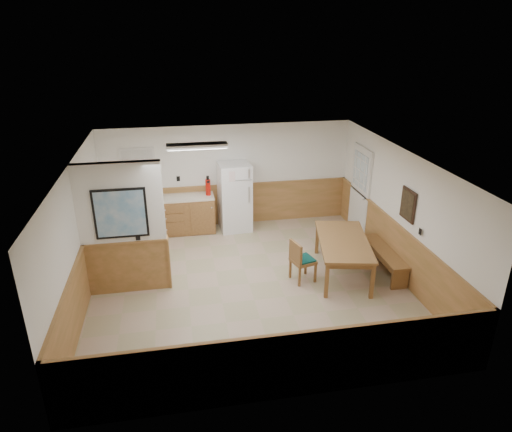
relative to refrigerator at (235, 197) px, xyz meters
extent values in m
plane|color=tan|center=(-0.10, -2.63, -0.83)|extent=(6.00, 6.00, 0.00)
cube|color=white|center=(-0.10, -2.63, 1.67)|extent=(6.00, 6.00, 0.02)
cube|color=white|center=(-0.10, 0.37, 0.42)|extent=(6.00, 0.02, 2.50)
cube|color=white|center=(2.90, -2.63, 0.42)|extent=(0.02, 6.00, 2.50)
cube|color=white|center=(-3.10, -2.63, 0.42)|extent=(0.02, 6.00, 2.50)
cube|color=#B87C49|center=(-0.10, 0.35, -0.33)|extent=(6.00, 0.04, 1.00)
cube|color=#B87C49|center=(2.88, -2.63, -0.33)|extent=(0.04, 6.00, 1.00)
cube|color=#B87C49|center=(-3.08, -2.63, -0.33)|extent=(0.04, 6.00, 1.00)
cube|color=white|center=(-2.35, -2.43, 0.92)|extent=(1.50, 0.15, 1.50)
cube|color=#B87C49|center=(-2.35, -2.43, -0.33)|extent=(1.50, 0.17, 1.00)
cube|color=black|center=(-2.35, -2.52, 0.77)|extent=(0.92, 0.03, 0.92)
cube|color=silver|center=(-2.35, -2.54, 0.77)|extent=(0.84, 0.01, 0.84)
cube|color=olive|center=(-1.20, 0.05, -0.40)|extent=(1.40, 0.60, 0.86)
cube|color=olive|center=(-2.67, 0.05, -0.40)|extent=(0.06, 0.60, 0.86)
cube|color=olive|center=(-1.93, 0.05, -0.40)|extent=(0.06, 0.60, 0.86)
cube|color=beige|center=(-1.60, 0.05, 0.05)|extent=(2.20, 0.60, 0.04)
cube|color=beige|center=(-1.60, 0.35, 0.12)|extent=(2.20, 0.02, 0.10)
cube|color=white|center=(2.87, -0.73, 0.20)|extent=(0.05, 1.02, 2.15)
cube|color=white|center=(2.86, -0.73, 0.20)|extent=(0.04, 0.90, 2.05)
cube|color=silver|center=(2.83, -0.73, 0.72)|extent=(0.02, 0.76, 0.80)
cube|color=white|center=(-2.20, 0.35, 0.72)|extent=(0.80, 0.03, 1.00)
cube|color=silver|center=(-2.20, 0.34, 0.72)|extent=(0.70, 0.01, 0.90)
cube|color=black|center=(2.87, -2.93, 0.72)|extent=(0.03, 0.50, 0.60)
cube|color=black|center=(2.85, -2.93, 0.72)|extent=(0.01, 0.42, 0.52)
cube|color=white|center=(-0.90, -1.33, 1.62)|extent=(1.20, 0.30, 0.08)
cube|color=white|center=(-0.90, -1.33, 1.58)|extent=(1.15, 0.25, 0.01)
cube|color=white|center=(0.00, 0.00, 0.00)|extent=(0.78, 0.75, 1.66)
cube|color=silver|center=(0.29, -0.36, 0.68)|extent=(0.03, 0.02, 0.21)
cube|color=silver|center=(0.29, -0.36, 0.17)|extent=(0.03, 0.02, 0.39)
cube|color=#A26F3B|center=(1.80, -2.58, -0.10)|extent=(1.32, 2.05, 0.05)
cube|color=#A26F3B|center=(1.80, -2.58, -0.18)|extent=(1.20, 1.93, 0.10)
cube|color=#A26F3B|center=(1.21, -3.36, -0.48)|extent=(0.08, 0.08, 0.70)
cube|color=#A26F3B|center=(1.58, -1.63, -0.48)|extent=(0.08, 0.08, 0.70)
cube|color=#A26F3B|center=(2.02, -3.53, -0.48)|extent=(0.08, 0.08, 0.70)
cube|color=#A26F3B|center=(2.39, -1.80, -0.48)|extent=(0.08, 0.08, 0.70)
cube|color=#A26F3B|center=(2.68, -2.58, -0.40)|extent=(0.37, 1.61, 0.05)
cube|color=#A26F3B|center=(2.68, -3.33, -0.63)|extent=(0.33, 0.06, 0.40)
cube|color=#A26F3B|center=(2.68, -1.83, -0.63)|extent=(0.33, 0.06, 0.40)
cube|color=#A26F3B|center=(0.96, -2.68, -0.41)|extent=(0.51, 0.51, 0.06)
cube|color=#0E463D|center=(0.96, -2.68, -0.36)|extent=(0.46, 0.46, 0.03)
cube|color=#A26F3B|center=(0.79, -2.73, -0.18)|extent=(0.16, 0.41, 0.40)
cube|color=#0E463D|center=(0.62, -2.77, -0.18)|extent=(0.11, 0.35, 0.34)
cube|color=#A26F3B|center=(0.83, -2.90, -0.63)|extent=(0.05, 0.05, 0.39)
cube|color=#A26F3B|center=(0.74, -2.55, -0.63)|extent=(0.05, 0.05, 0.39)
cube|color=#A26F3B|center=(1.18, -2.80, -0.63)|extent=(0.05, 0.05, 0.39)
cube|color=#A26F3B|center=(1.08, -2.46, -0.63)|extent=(0.05, 0.05, 0.39)
cylinder|color=red|center=(-0.62, 0.05, 0.26)|extent=(0.13, 0.13, 0.39)
cylinder|color=black|center=(-0.62, 0.05, 0.50)|extent=(0.06, 0.06, 0.09)
cylinder|color=#198E32|center=(-2.22, 0.10, 0.19)|extent=(0.10, 0.10, 0.24)
camera|label=1|loc=(-1.35, -10.19, 3.82)|focal=32.00mm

